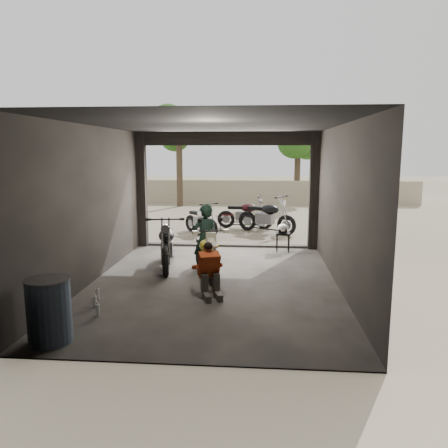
% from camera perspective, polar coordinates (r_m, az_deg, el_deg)
% --- Properties ---
extents(ground, '(80.00, 80.00, 0.00)m').
position_cam_1_polar(ground, '(9.05, -1.34, -7.76)').
color(ground, '#7A6D56').
rests_on(ground, ground).
extents(garage, '(7.00, 7.13, 3.20)m').
position_cam_1_polar(garage, '(9.30, -1.01, 0.79)').
color(garage, '#2D2B28').
rests_on(garage, ground).
extents(boundary_wall, '(18.00, 0.30, 1.20)m').
position_cam_1_polar(boundary_wall, '(22.71, 2.40, 4.22)').
color(boundary_wall, gray).
rests_on(boundary_wall, ground).
extents(tree_left, '(2.20, 2.20, 5.60)m').
position_cam_1_polar(tree_left, '(21.50, -5.93, 12.92)').
color(tree_left, '#382B1E').
rests_on(tree_left, ground).
extents(tree_right, '(2.20, 2.20, 5.00)m').
position_cam_1_polar(tree_right, '(22.69, 9.68, 11.57)').
color(tree_right, '#382B1E').
rests_on(tree_right, ground).
extents(main_bike, '(1.21, 1.84, 1.14)m').
position_cam_1_polar(main_bike, '(9.33, -2.40, -3.62)').
color(main_bike, beige).
rests_on(main_bike, ground).
extents(left_bike, '(1.08, 1.96, 1.26)m').
position_cam_1_polar(left_bike, '(10.15, -7.48, -2.28)').
color(left_bike, black).
rests_on(left_bike, ground).
extents(outside_bike_a, '(1.52, 1.59, 1.06)m').
position_cam_1_polar(outside_bike_a, '(14.24, -3.04, 0.77)').
color(outside_bike_a, black).
rests_on(outside_bike_a, ground).
extents(outside_bike_b, '(1.78, 0.87, 1.16)m').
position_cam_1_polar(outside_bike_b, '(15.27, 2.79, 1.56)').
color(outside_bike_b, '#3C0E11').
rests_on(outside_bike_b, ground).
extents(outside_bike_c, '(2.01, 1.63, 1.27)m').
position_cam_1_polar(outside_bike_c, '(14.44, 5.57, 1.29)').
color(outside_bike_c, black).
rests_on(outside_bike_c, ground).
extents(rider, '(0.68, 0.62, 1.57)m').
position_cam_1_polar(rider, '(9.45, -2.48, -2.12)').
color(rider, black).
rests_on(rider, ground).
extents(mechanic, '(0.71, 0.81, 0.99)m').
position_cam_1_polar(mechanic, '(8.05, -1.81, -6.31)').
color(mechanic, '#C6461A').
rests_on(mechanic, ground).
extents(stool, '(0.38, 0.38, 0.52)m').
position_cam_1_polar(stool, '(11.83, 7.70, -1.49)').
color(stool, black).
rests_on(stool, ground).
extents(helmet, '(0.36, 0.37, 0.25)m').
position_cam_1_polar(helmet, '(11.74, 7.67, -0.57)').
color(helmet, white).
rests_on(helmet, stool).
extents(oil_drum, '(0.65, 0.65, 0.93)m').
position_cam_1_polar(oil_drum, '(6.69, -21.87, -10.57)').
color(oil_drum, '#3B4C63').
rests_on(oil_drum, ground).
extents(sign_post, '(0.86, 0.08, 2.57)m').
position_cam_1_polar(sign_post, '(13.33, 16.58, 5.09)').
color(sign_post, black).
rests_on(sign_post, ground).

